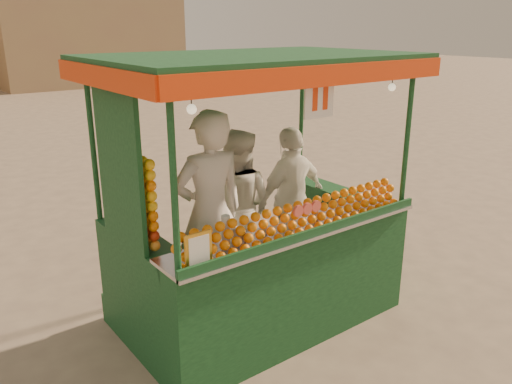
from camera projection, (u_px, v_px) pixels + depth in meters
ground at (235, 317)px, 5.47m from camera, size 90.00×90.00×0.00m
building_right at (82, 34)px, 26.88m from camera, size 9.00×6.00×5.00m
juice_cart at (258, 243)px, 5.13m from camera, size 2.99×1.94×2.71m
vendor_left at (210, 213)px, 4.79m from camera, size 0.75×0.53×1.95m
vendor_middle at (237, 205)px, 5.46m from camera, size 0.97×1.01×1.64m
vendor_right at (292, 199)px, 5.70m from camera, size 0.98×0.46×1.62m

